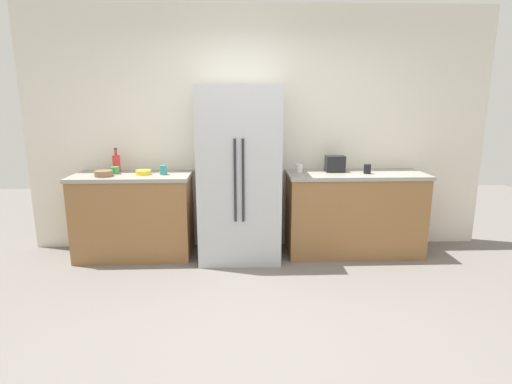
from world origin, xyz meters
The scene contains 13 objects.
ground_plane centered at (0.00, 0.00, 0.00)m, with size 10.62×10.62×0.00m, color slate.
kitchen_back_panel centered at (0.00, 1.95, 1.37)m, with size 5.31×0.10×2.75m, color silver.
counter_left centered at (-1.40, 1.59, 0.47)m, with size 1.27×0.62×0.93m.
counter_right centered at (1.06, 1.59, 0.47)m, with size 1.52×0.62×0.93m.
refrigerator centered at (-0.23, 1.53, 0.93)m, with size 0.86×0.72×1.86m.
toaster centered at (0.84, 1.67, 1.02)m, with size 0.21×0.14×0.18m, color black.
bottle_a centered at (-1.60, 1.75, 1.03)m, with size 0.08×0.08×0.27m.
cup_a centered at (-1.05, 1.56, 0.98)m, with size 0.08×0.08×0.10m, color teal.
cup_b centered at (-1.59, 1.63, 0.97)m, with size 0.09×0.09×0.08m, color green.
cup_c centered at (1.17, 1.53, 0.98)m, with size 0.08×0.08×0.10m, color black.
cup_d centered at (0.43, 1.65, 0.97)m, with size 0.07×0.07×0.09m, color white.
bowl_a centered at (-1.66, 1.48, 0.96)m, with size 0.19×0.19×0.06m, color brown.
bowl_b centered at (-1.27, 1.57, 0.95)m, with size 0.16×0.16×0.05m, color yellow.
Camera 1 is at (-0.22, -2.76, 1.69)m, focal length 28.27 mm.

